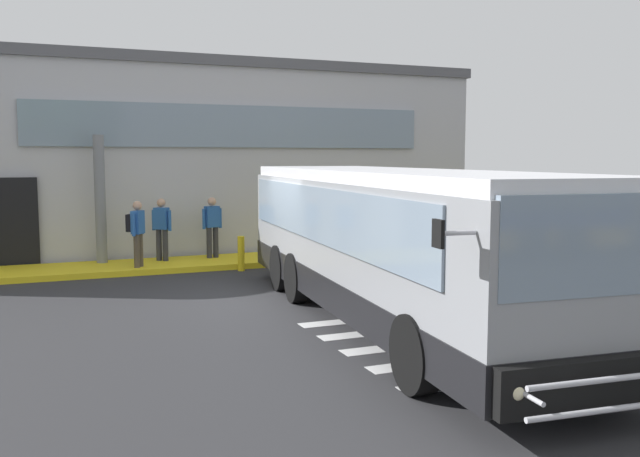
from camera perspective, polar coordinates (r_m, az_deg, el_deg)
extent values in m
cube|color=#2B2B2D|center=(14.22, -4.28, -5.91)|extent=(80.00, 90.00, 0.02)
cube|color=silver|center=(10.00, 18.16, -11.23)|extent=(4.40, 0.36, 0.01)
cube|color=silver|center=(10.67, 14.99, -10.05)|extent=(4.40, 0.36, 0.01)
cube|color=silver|center=(11.38, 12.23, -8.98)|extent=(4.40, 0.36, 0.01)
cube|color=silver|center=(12.10, 9.80, -8.02)|extent=(4.40, 0.36, 0.01)
cube|color=silver|center=(12.85, 7.66, -7.16)|extent=(4.40, 0.36, 0.01)
cube|color=#B7B7BC|center=(25.60, -12.65, 5.45)|extent=(17.56, 12.00, 5.50)
cube|color=#56565B|center=(25.75, -12.80, 11.92)|extent=(17.76, 12.20, 0.30)
cube|color=black|center=(19.30, -25.12, 0.31)|extent=(1.80, 0.16, 2.40)
cube|color=gray|center=(19.93, -6.93, 8.47)|extent=(11.56, 0.10, 1.20)
cube|color=yellow|center=(18.76, -8.80, -2.81)|extent=(21.56, 2.00, 0.15)
cylinder|color=slate|center=(18.73, -17.91, 2.34)|extent=(0.28, 0.28, 3.35)
cube|color=gray|center=(12.03, 6.08, -1.17)|extent=(3.46, 10.77, 2.15)
cube|color=black|center=(12.15, 6.04, -4.91)|extent=(3.50, 10.82, 0.55)
cube|color=silver|center=(11.94, 6.14, 4.44)|extent=(3.34, 10.56, 0.20)
cube|color=gray|center=(7.47, 22.21, -1.29)|extent=(2.35, 0.32, 1.05)
cube|color=gray|center=(12.81, 10.91, 1.44)|extent=(0.85, 9.36, 0.95)
cube|color=gray|center=(11.82, -0.25, 1.18)|extent=(0.85, 9.36, 0.95)
cube|color=black|center=(7.44, 22.32, 1.43)|extent=(2.15, 0.29, 0.28)
cube|color=black|center=(7.66, 22.42, -11.81)|extent=(2.46, 0.41, 0.52)
sphere|color=beige|center=(7.04, 16.03, -13.00)|extent=(0.18, 0.18, 0.18)
cylinder|color=#B7B7BF|center=(6.78, 11.36, -0.38)|extent=(0.40, 0.08, 0.05)
cube|color=black|center=(6.69, 9.85, -0.43)|extent=(0.06, 0.20, 0.28)
cylinder|color=black|center=(9.82, 20.69, -8.64)|extent=(0.39, 1.02, 1.00)
cylinder|color=black|center=(8.61, 8.03, -10.35)|extent=(0.39, 1.02, 1.00)
cylinder|color=black|center=(14.53, 7.04, -3.63)|extent=(0.39, 1.02, 1.00)
cylinder|color=black|center=(13.75, -1.95, -4.14)|extent=(0.39, 1.02, 1.00)
cylinder|color=black|center=(15.71, 5.10, -2.89)|extent=(0.39, 1.02, 1.00)
cylinder|color=black|center=(14.99, -3.26, -3.31)|extent=(0.39, 1.02, 1.00)
cylinder|color=#B7B7BF|center=(7.44, 24.25, -13.48)|extent=(2.25, 0.25, 0.06)
cylinder|color=#B7B7BF|center=(7.35, 24.35, -11.27)|extent=(2.25, 0.25, 0.06)
cylinder|color=#B7B7BF|center=(6.96, 16.98, -13.24)|extent=(0.09, 0.50, 0.05)
cylinder|color=#4C4233|center=(17.90, -14.81, -1.74)|extent=(0.15, 0.15, 0.85)
cylinder|color=#4C4233|center=(17.72, -15.07, -1.82)|extent=(0.15, 0.15, 0.85)
cube|color=#2659A5|center=(17.73, -15.00, 0.51)|extent=(0.39, 0.44, 0.58)
sphere|color=tan|center=(17.70, -15.04, 1.87)|extent=(0.23, 0.23, 0.23)
cylinder|color=#2659A5|center=(17.97, -14.67, 0.43)|extent=(0.09, 0.09, 0.55)
cylinder|color=#2659A5|center=(17.51, -15.33, 0.27)|extent=(0.09, 0.09, 0.55)
cube|color=black|center=(17.81, -15.50, 0.46)|extent=(0.31, 0.35, 0.44)
cylinder|color=#2D2D33|center=(18.70, -12.81, -1.37)|extent=(0.15, 0.15, 0.85)
cylinder|color=#2D2D33|center=(18.81, -13.32, -1.34)|extent=(0.15, 0.15, 0.85)
cube|color=#2659A5|center=(18.68, -13.11, 0.82)|extent=(0.43, 0.42, 0.58)
sphere|color=tan|center=(18.64, -13.15, 2.11)|extent=(0.23, 0.23, 0.23)
cylinder|color=#2659A5|center=(18.55, -12.46, 0.65)|extent=(0.09, 0.09, 0.55)
cylinder|color=#2659A5|center=(18.82, -13.75, 0.69)|extent=(0.09, 0.09, 0.55)
cylinder|color=#2D2D33|center=(19.08, -8.72, -1.14)|extent=(0.15, 0.15, 0.85)
cylinder|color=#2D2D33|center=(18.99, -9.25, -1.18)|extent=(0.15, 0.15, 0.85)
cube|color=#2659A5|center=(18.96, -9.02, 0.98)|extent=(0.42, 0.31, 0.58)
sphere|color=tan|center=(18.93, -9.04, 2.25)|extent=(0.23, 0.23, 0.23)
cylinder|color=#2659A5|center=(19.08, -8.35, 0.87)|extent=(0.09, 0.09, 0.55)
cylinder|color=#2659A5|center=(18.85, -9.68, 0.79)|extent=(0.09, 0.09, 0.55)
cylinder|color=yellow|center=(17.65, -6.61, -2.09)|extent=(0.18, 0.18, 0.90)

